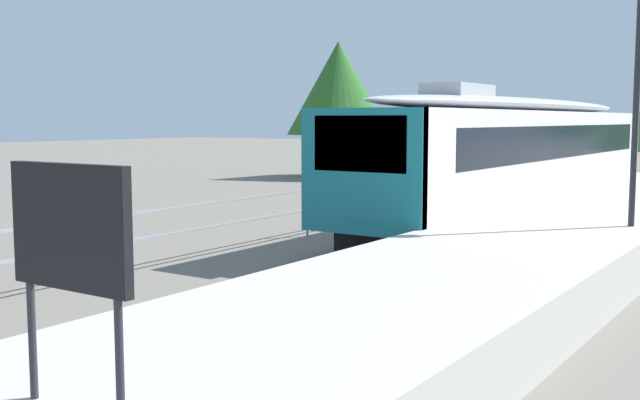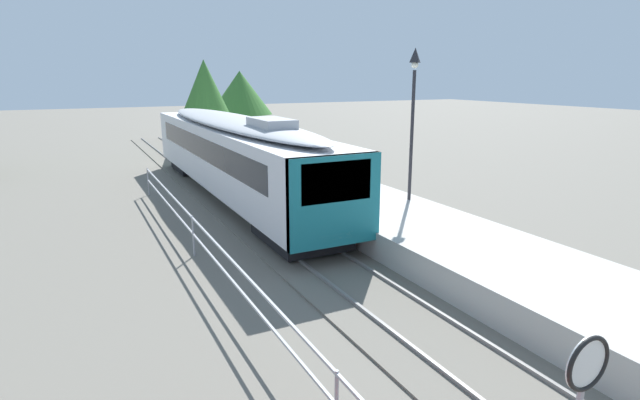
# 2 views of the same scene
# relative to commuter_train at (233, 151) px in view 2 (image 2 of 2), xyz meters

# --- Properties ---
(ground_plane) EXTENTS (160.00, 160.00, 0.00)m
(ground_plane) POSITION_rel_commuter_train_xyz_m (-3.00, -5.47, -2.14)
(ground_plane) COLOR #6B665B
(track_rails) EXTENTS (3.20, 60.00, 0.14)m
(track_rails) POSITION_rel_commuter_train_xyz_m (0.00, -5.47, -2.11)
(track_rails) COLOR #6B665B
(track_rails) RESTS_ON ground
(commuter_train) EXTENTS (2.82, 19.00, 3.74)m
(commuter_train) POSITION_rel_commuter_train_xyz_m (0.00, 0.00, 0.00)
(commuter_train) COLOR silver
(commuter_train) RESTS_ON track_rails
(station_platform) EXTENTS (3.90, 60.00, 0.90)m
(station_platform) POSITION_rel_commuter_train_xyz_m (3.25, -5.47, -1.69)
(station_platform) COLOR #B7B5AD
(station_platform) RESTS_ON ground
(platform_lamp_mid_platform) EXTENTS (0.34, 0.34, 5.35)m
(platform_lamp_mid_platform) POSITION_rel_commuter_train_xyz_m (4.58, -6.54, 2.48)
(platform_lamp_mid_platform) COLOR #232328
(platform_lamp_mid_platform) RESTS_ON station_platform
(speed_limit_sign) EXTENTS (0.61, 0.10, 2.81)m
(speed_limit_sign) POSITION_rel_commuter_train_xyz_m (-1.94, -18.18, -0.02)
(speed_limit_sign) COLOR #9EA0A5
(speed_limit_sign) RESTS_ON ground
(carpark_fence) EXTENTS (0.06, 36.06, 1.25)m
(carpark_fence) POSITION_rel_commuter_train_xyz_m (-3.30, -15.47, -1.24)
(carpark_fence) COLOR #9EA0A5
(carpark_fence) RESTS_ON ground
(tree_behind_station_far) EXTENTS (5.46, 5.46, 5.78)m
(tree_behind_station_far) POSITION_rel_commuter_train_xyz_m (7.33, 21.52, 1.79)
(tree_behind_station_far) COLOR brown
(tree_behind_station_far) RESTS_ON ground
(tree_distant_left) EXTENTS (4.20, 4.20, 6.40)m
(tree_distant_left) POSITION_rel_commuter_train_xyz_m (2.13, 12.94, 1.88)
(tree_distant_left) COLOR brown
(tree_distant_left) RESTS_ON ground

